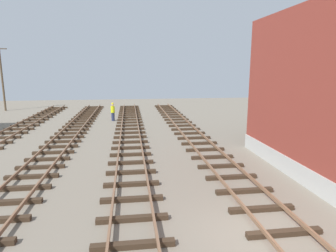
{
  "coord_description": "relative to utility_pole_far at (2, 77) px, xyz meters",
  "views": [
    {
      "loc": [
        -3.87,
        -7.69,
        5.2
      ],
      "look_at": [
        -1.25,
        11.65,
        1.31
      ],
      "focal_mm": 30.7,
      "sensor_mm": 36.0,
      "label": 1
    }
  ],
  "objects": [
    {
      "name": "track_near_building",
      "position": [
        20.32,
        -30.76,
        -4.06
      ],
      "size": [
        2.5,
        66.05,
        0.32
      ],
      "color": "#38281C",
      "rests_on": "ground"
    },
    {
      "name": "track_centre",
      "position": [
        15.56,
        -30.76,
        -4.07
      ],
      "size": [
        2.5,
        66.05,
        0.32
      ],
      "color": "#38281C",
      "rests_on": "ground"
    },
    {
      "name": "track_worker_foreground",
      "position": [
        13.88,
        -9.15,
        -3.27
      ],
      "size": [
        0.4,
        0.4,
        1.87
      ],
      "color": "#262D4C",
      "rests_on": "ground"
    },
    {
      "name": "utility_pole_far",
      "position": [
        0.0,
        0.0,
        0.0
      ],
      "size": [
        1.8,
        0.24,
        8.01
      ],
      "color": "brown",
      "rests_on": "ground"
    },
    {
      "name": "ground_plane",
      "position": [
        19.43,
        -30.76,
        -4.19
      ],
      "size": [
        85.87,
        85.87,
        0.0
      ],
      "primitive_type": "plane",
      "color": "slate"
    }
  ]
}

